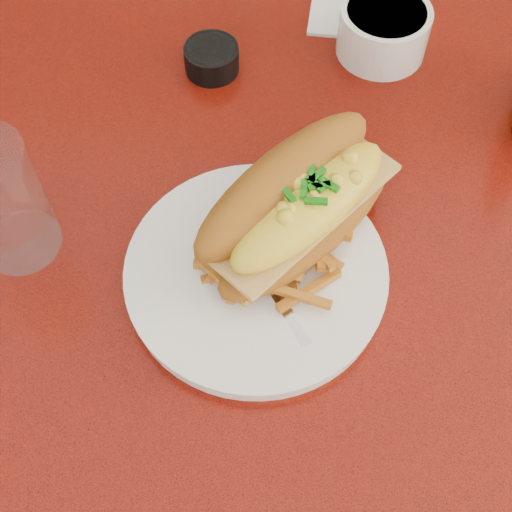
# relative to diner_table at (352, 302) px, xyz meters

# --- Properties ---
(ground) EXTENTS (8.00, 8.00, 0.00)m
(ground) POSITION_rel_diner_table_xyz_m (0.00, 0.00, -0.61)
(ground) COLOR silver
(ground) RESTS_ON ground
(diner_table) EXTENTS (1.23, 0.83, 0.77)m
(diner_table) POSITION_rel_diner_table_xyz_m (0.00, 0.00, 0.00)
(diner_table) COLOR red
(diner_table) RESTS_ON ground
(booth_bench_far) EXTENTS (1.20, 0.51, 0.90)m
(booth_bench_far) POSITION_rel_diner_table_xyz_m (0.00, 0.81, -0.32)
(booth_bench_far) COLOR #A8130B
(booth_bench_far) RESTS_ON ground
(dinner_plate) EXTENTS (0.30, 0.30, 0.02)m
(dinner_plate) POSITION_rel_diner_table_xyz_m (-0.10, -0.07, 0.17)
(dinner_plate) COLOR white
(dinner_plate) RESTS_ON diner_table
(mac_hoagie) EXTENTS (0.21, 0.23, 0.09)m
(mac_hoagie) POSITION_rel_diner_table_xyz_m (-0.07, -0.03, 0.22)
(mac_hoagie) COLOR #9A5918
(mac_hoagie) RESTS_ON dinner_plate
(fries_pile) EXTENTS (0.11, 0.10, 0.03)m
(fries_pile) POSITION_rel_diner_table_xyz_m (-0.09, -0.07, 0.19)
(fries_pile) COLOR orange
(fries_pile) RESTS_ON dinner_plate
(fork) EXTENTS (0.09, 0.13, 0.00)m
(fork) POSITION_rel_diner_table_xyz_m (-0.09, -0.08, 0.18)
(fork) COLOR silver
(fork) RESTS_ON dinner_plate
(gravy_ramekin) EXTENTS (0.10, 0.10, 0.05)m
(gravy_ramekin) POSITION_rel_diner_table_xyz_m (0.00, 0.23, 0.19)
(gravy_ramekin) COLOR white
(gravy_ramekin) RESTS_ON diner_table
(sauce_cup_left) EXTENTS (0.08, 0.08, 0.03)m
(sauce_cup_left) POSITION_rel_diner_table_xyz_m (-0.18, 0.18, 0.18)
(sauce_cup_left) COLOR black
(sauce_cup_left) RESTS_ON diner_table
(water_tumbler) EXTENTS (0.09, 0.09, 0.13)m
(water_tumbler) POSITION_rel_diner_table_xyz_m (-0.32, -0.06, 0.23)
(water_tumbler) COLOR silver
(water_tumbler) RESTS_ON diner_table
(paper_napkin) EXTENTS (0.13, 0.13, 0.00)m
(paper_napkin) POSITION_rel_diner_table_xyz_m (-0.01, 0.31, 0.16)
(paper_napkin) COLOR white
(paper_napkin) RESTS_ON diner_table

